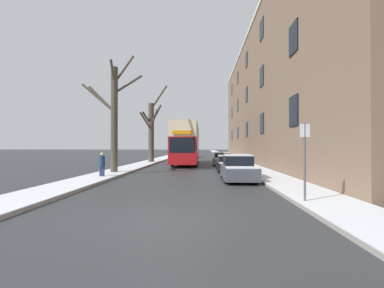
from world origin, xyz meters
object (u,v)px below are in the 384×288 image
Objects in this scene: street_sign_post at (305,158)px; bare_tree_left_0 at (114,114)px; bare_tree_left_1 at (152,129)px; parked_car_2 at (222,159)px; parked_car_1 at (228,164)px; parked_car_0 at (238,169)px; oncoming_van at (186,150)px; double_decker_bus at (186,142)px; pedestrian_left_sidewalk at (102,164)px.

bare_tree_left_0 is at bearing 136.17° from street_sign_post.
bare_tree_left_1 reaches higher than parked_car_2.
parked_car_1 is 1.65× the size of street_sign_post.
parked_car_0 reaches higher than parked_car_1.
bare_tree_left_1 is 2.31× the size of parked_car_0.
double_decker_bus is at bearing -86.03° from oncoming_van.
double_decker_bus reaches higher than oncoming_van.
parked_car_0 is 5.93m from parked_car_1.
parked_car_0 is at bearing -90.00° from parked_car_2.
bare_tree_left_0 is 0.96× the size of bare_tree_left_1.
street_sign_post is (1.38, -12.12, 0.98)m from parked_car_1.
bare_tree_left_0 is at bearing -80.28° from pedestrian_left_sidewalk.
pedestrian_left_sidewalk is at bearing 176.67° from parked_car_0.
street_sign_post is at bearing -83.50° from parked_car_1.
double_decker_bus is 19.95m from street_sign_post.
parked_car_1 is 12.24m from street_sign_post.
parked_car_0 is at bearing -62.01° from bare_tree_left_1.
parked_car_0 is at bearing -73.56° from double_decker_bus.
parked_car_0 is 1.49× the size of street_sign_post.
bare_tree_left_1 is at bearing 117.99° from parked_car_0.
parked_car_1 is 0.94× the size of oncoming_van.
double_decker_bus is 8.30m from parked_car_1.
parked_car_1 is at bearing -90.00° from parked_car_2.
parked_car_2 is 2.64× the size of pedestrian_left_sidewalk.
bare_tree_left_1 is at bearing 151.76° from double_decker_bus.
bare_tree_left_0 is at bearing -91.16° from bare_tree_left_1.
bare_tree_left_1 is 2.09× the size of parked_car_1.
parked_car_1 is 9.82m from pedestrian_left_sidewalk.
pedestrian_left_sidewalk is 11.67m from street_sign_post.
parked_car_0 is (8.40, -3.20, -3.59)m from bare_tree_left_0.
street_sign_post is (1.38, -18.55, 0.94)m from parked_car_2.
street_sign_post reaches higher than parked_car_2.
parked_car_2 is (3.85, -0.68, -1.86)m from double_decker_bus.
street_sign_post is at bearing -66.12° from bare_tree_left_1.
parked_car_0 is 6.41m from street_sign_post.
bare_tree_left_0 is 2.16× the size of parked_car_2.
oncoming_van reaches higher than parked_car_1.
street_sign_post is at bearing -85.74° from parked_car_2.
double_decker_bus is 4.00× the size of street_sign_post.
parked_car_2 is (0.00, 12.36, -0.06)m from parked_car_0.
pedestrian_left_sidewalk is (-8.17, -11.88, 0.25)m from parked_car_2.
double_decker_bus is 2.61× the size of parked_car_2.
parked_car_0 is at bearing -90.00° from parked_car_1.
oncoming_van reaches higher than parked_car_0.
double_decker_bus reaches higher than street_sign_post.
parked_car_2 is 19.37m from oncoming_van.
bare_tree_left_1 is 3.44× the size of street_sign_post.
bare_tree_left_0 is 2.00× the size of parked_car_1.
double_decker_bus is 2.27× the size of oncoming_van.
parked_car_0 is (3.85, -13.03, -1.81)m from double_decker_bus.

